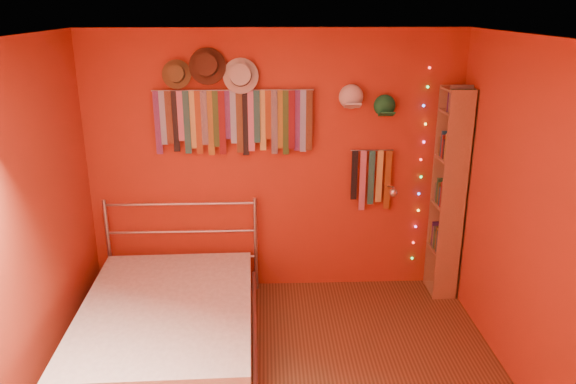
{
  "coord_description": "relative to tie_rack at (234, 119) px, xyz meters",
  "views": [
    {
      "loc": [
        -0.09,
        -3.35,
        2.7
      ],
      "look_at": [
        0.09,
        0.9,
        1.26
      ],
      "focal_mm": 35.0,
      "sensor_mm": 36.0,
      "label": 1
    }
  ],
  "objects": [
    {
      "name": "back_wall",
      "position": [
        0.36,
        0.07,
        -0.45
      ],
      "size": [
        3.5,
        0.02,
        2.5
      ],
      "primitive_type": "cube",
      "color": "#A21D1A",
      "rests_on": "ground"
    },
    {
      "name": "right_wall",
      "position": [
        2.11,
        -1.68,
        -0.45
      ],
      "size": [
        0.02,
        3.5,
        2.5
      ],
      "primitive_type": "cube",
      "color": "#A21D1A",
      "rests_on": "ground"
    },
    {
      "name": "left_wall",
      "position": [
        -1.39,
        -1.68,
        -0.45
      ],
      "size": [
        0.02,
        3.5,
        2.5
      ],
      "primitive_type": "cube",
      "color": "#A21D1A",
      "rests_on": "ground"
    },
    {
      "name": "ceiling",
      "position": [
        0.36,
        -1.68,
        0.8
      ],
      "size": [
        3.5,
        3.5,
        0.02
      ],
      "primitive_type": "cube",
      "color": "white",
      "rests_on": "back_wall"
    },
    {
      "name": "tie_rack",
      "position": [
        0.0,
        0.0,
        0.0
      ],
      "size": [
        1.45,
        0.03,
        0.6
      ],
      "color": "#B1B1B6",
      "rests_on": "back_wall"
    },
    {
      "name": "small_tie_rack",
      "position": [
        1.28,
        0.0,
        -0.56
      ],
      "size": [
        0.4,
        0.03,
        0.6
      ],
      "color": "#B1B1B6",
      "rests_on": "back_wall"
    },
    {
      "name": "fedora_olive",
      "position": [
        -0.5,
        -0.03,
        0.41
      ],
      "size": [
        0.26,
        0.14,
        0.25
      ],
      "rotation": [
        1.36,
        0.0,
        0.0
      ],
      "color": "brown",
      "rests_on": "back_wall"
    },
    {
      "name": "fedora_brown",
      "position": [
        -0.22,
        -0.04,
        0.48
      ],
      "size": [
        0.33,
        0.18,
        0.32
      ],
      "rotation": [
        1.36,
        0.0,
        0.0
      ],
      "color": "#442618",
      "rests_on": "back_wall"
    },
    {
      "name": "fedora_white",
      "position": [
        0.07,
        -0.03,
        0.4
      ],
      "size": [
        0.32,
        0.17,
        0.31
      ],
      "rotation": [
        1.36,
        0.0,
        0.0
      ],
      "color": "beige",
      "rests_on": "back_wall"
    },
    {
      "name": "cap_white",
      "position": [
        1.06,
        0.01,
        0.19
      ],
      "size": [
        0.2,
        0.25,
        0.2
      ],
      "color": "white",
      "rests_on": "back_wall"
    },
    {
      "name": "cap_green",
      "position": [
        1.37,
        0.01,
        0.11
      ],
      "size": [
        0.19,
        0.24,
        0.19
      ],
      "color": "#1A773F",
      "rests_on": "back_wall"
    },
    {
      "name": "fairy_lights",
      "position": [
        1.75,
        0.03,
        -0.49
      ],
      "size": [
        0.06,
        0.02,
        1.9
      ],
      "color": "#FF3333",
      "rests_on": "back_wall"
    },
    {
      "name": "reading_lamp",
      "position": [
        1.44,
        -0.19,
        -0.64
      ],
      "size": [
        0.08,
        0.33,
        0.1
      ],
      "color": "#B1B1B6",
      "rests_on": "back_wall"
    },
    {
      "name": "bookshelf",
      "position": [
        2.02,
        -0.15,
        -0.68
      ],
      "size": [
        0.25,
        0.34,
        2.0
      ],
      "color": "#936342",
      "rests_on": "ground"
    },
    {
      "name": "bed",
      "position": [
        -0.53,
        -1.04,
        -1.48
      ],
      "size": [
        1.49,
        2.0,
        0.96
      ],
      "rotation": [
        0.0,
        0.0,
        0.02
      ],
      "color": "#B1B1B6",
      "rests_on": "ground"
    }
  ]
}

